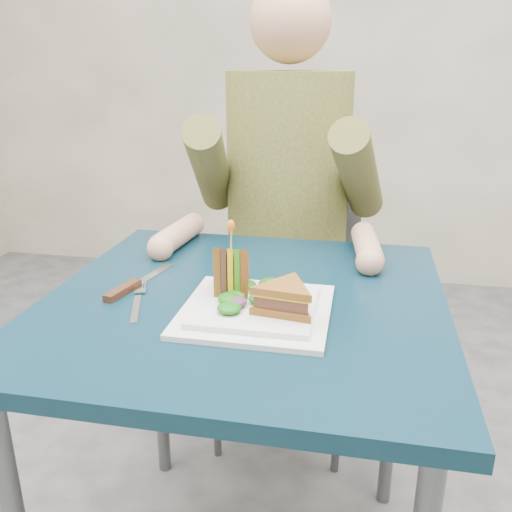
% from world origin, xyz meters
% --- Properties ---
extents(back_wall, '(4.00, 0.02, 2.80)m').
position_xyz_m(back_wall, '(0.00, 2.00, 1.40)').
color(back_wall, '#ADA68F').
rests_on(back_wall, ground).
extents(table, '(0.75, 0.75, 0.73)m').
position_xyz_m(table, '(0.00, 0.00, 0.65)').
color(table, black).
rests_on(table, ground).
extents(chair, '(0.42, 0.40, 0.93)m').
position_xyz_m(chair, '(0.00, 0.66, 0.54)').
color(chair, '#47474C').
rests_on(chair, ground).
extents(diner, '(0.54, 0.59, 0.74)m').
position_xyz_m(diner, '(-0.00, 0.54, 0.91)').
color(diner, brown).
rests_on(diner, chair).
extents(plate, '(0.26, 0.26, 0.02)m').
position_xyz_m(plate, '(0.04, -0.07, 0.74)').
color(plate, white).
rests_on(plate, table).
extents(sandwich_flat, '(0.14, 0.14, 0.05)m').
position_xyz_m(sandwich_flat, '(0.09, -0.09, 0.78)').
color(sandwich_flat, brown).
rests_on(sandwich_flat, plate).
extents(sandwich_upright, '(0.09, 0.14, 0.14)m').
position_xyz_m(sandwich_upright, '(-0.02, -0.02, 0.78)').
color(sandwich_upright, brown).
rests_on(sandwich_upright, plate).
extents(fork, '(0.07, 0.18, 0.01)m').
position_xyz_m(fork, '(-0.19, -0.07, 0.73)').
color(fork, silver).
rests_on(fork, table).
extents(knife, '(0.07, 0.22, 0.02)m').
position_xyz_m(knife, '(-0.23, -0.01, 0.74)').
color(knife, silver).
rests_on(knife, table).
extents(toothpick, '(0.01, 0.01, 0.06)m').
position_xyz_m(toothpick, '(-0.02, -0.02, 0.85)').
color(toothpick, tan).
rests_on(toothpick, sandwich_upright).
extents(toothpick_frill, '(0.01, 0.01, 0.02)m').
position_xyz_m(toothpick_frill, '(-0.02, -0.02, 0.88)').
color(toothpick_frill, orange).
rests_on(toothpick_frill, sandwich_upright).
extents(lettuce_spill, '(0.15, 0.13, 0.02)m').
position_xyz_m(lettuce_spill, '(0.04, -0.06, 0.76)').
color(lettuce_spill, '#337A14').
rests_on(lettuce_spill, plate).
extents(onion_ring, '(0.04, 0.04, 0.02)m').
position_xyz_m(onion_ring, '(0.05, -0.06, 0.77)').
color(onion_ring, '#9E4C7A').
rests_on(onion_ring, plate).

